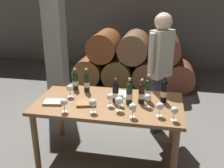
# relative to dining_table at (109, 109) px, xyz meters

# --- Properties ---
(ground_plane) EXTENTS (14.00, 14.00, 0.00)m
(ground_plane) POSITION_rel_dining_table_xyz_m (0.00, 0.00, -0.67)
(ground_plane) COLOR #66635E
(cellar_back_wall) EXTENTS (10.00, 0.24, 2.80)m
(cellar_back_wall) POSITION_rel_dining_table_xyz_m (0.00, 4.20, 0.73)
(cellar_back_wall) COLOR gray
(cellar_back_wall) RESTS_ON ground_plane
(barrel_stack) EXTENTS (2.49, 0.90, 1.15)m
(barrel_stack) POSITION_rel_dining_table_xyz_m (-0.00, 2.60, -0.13)
(barrel_stack) COLOR brown
(barrel_stack) RESTS_ON ground_plane
(stone_pillar) EXTENTS (0.32, 0.32, 2.60)m
(stone_pillar) POSITION_rel_dining_table_xyz_m (-1.30, 1.60, 0.63)
(stone_pillar) COLOR gray
(stone_pillar) RESTS_ON ground_plane
(dining_table) EXTENTS (1.70, 0.90, 0.76)m
(dining_table) POSITION_rel_dining_table_xyz_m (0.00, 0.00, 0.00)
(dining_table) COLOR brown
(dining_table) RESTS_ON ground_plane
(wine_bottle_0) EXTENTS (0.07, 0.07, 0.29)m
(wine_bottle_0) POSITION_rel_dining_table_xyz_m (0.37, 0.04, 0.22)
(wine_bottle_0) COLOR black
(wine_bottle_0) RESTS_ON dining_table
(wine_bottle_1) EXTENTS (0.07, 0.07, 0.29)m
(wine_bottle_1) POSITION_rel_dining_table_xyz_m (-0.50, 0.30, 0.22)
(wine_bottle_1) COLOR black
(wine_bottle_1) RESTS_ON dining_table
(wine_bottle_2) EXTENTS (0.07, 0.07, 0.29)m
(wine_bottle_2) POSITION_rel_dining_table_xyz_m (0.08, 0.02, 0.22)
(wine_bottle_2) COLOR black
(wine_bottle_2) RESTS_ON dining_table
(wine_bottle_3) EXTENTS (0.07, 0.07, 0.32)m
(wine_bottle_3) POSITION_rel_dining_table_xyz_m (0.63, 0.13, 0.23)
(wine_bottle_3) COLOR black
(wine_bottle_3) RESTS_ON dining_table
(wine_bottle_4) EXTENTS (0.07, 0.07, 0.32)m
(wine_bottle_4) POSITION_rel_dining_table_xyz_m (0.44, 0.13, 0.23)
(wine_bottle_4) COLOR #19381E
(wine_bottle_4) RESTS_ON dining_table
(wine_bottle_5) EXTENTS (0.07, 0.07, 0.31)m
(wine_bottle_5) POSITION_rel_dining_table_xyz_m (-0.34, 0.26, 0.22)
(wine_bottle_5) COLOR black
(wine_bottle_5) RESTS_ON dining_table
(wine_bottle_6) EXTENTS (0.07, 0.07, 0.31)m
(wine_bottle_6) POSITION_rel_dining_table_xyz_m (0.24, -0.01, 0.23)
(wine_bottle_6) COLOR #19381E
(wine_bottle_6) RESTS_ON dining_table
(wine_glass_0) EXTENTS (0.09, 0.09, 0.16)m
(wine_glass_0) POSITION_rel_dining_table_xyz_m (0.16, -0.20, 0.21)
(wine_glass_0) COLOR white
(wine_glass_0) RESTS_ON dining_table
(wine_glass_1) EXTENTS (0.08, 0.08, 0.15)m
(wine_glass_1) POSITION_rel_dining_table_xyz_m (0.73, -0.31, 0.20)
(wine_glass_1) COLOR white
(wine_glass_1) RESTS_ON dining_table
(wine_glass_2) EXTENTS (0.08, 0.08, 0.16)m
(wine_glass_2) POSITION_rel_dining_table_xyz_m (-0.49, 0.06, 0.20)
(wine_glass_2) COLOR white
(wine_glass_2) RESTS_ON dining_table
(wine_glass_3) EXTENTS (0.08, 0.08, 0.16)m
(wine_glass_3) POSITION_rel_dining_table_xyz_m (0.45, -0.05, 0.20)
(wine_glass_3) COLOR white
(wine_glass_3) RESTS_ON dining_table
(wine_glass_4) EXTENTS (0.08, 0.08, 0.15)m
(wine_glass_4) POSITION_rel_dining_table_xyz_m (-0.11, -0.29, 0.20)
(wine_glass_4) COLOR white
(wine_glass_4) RESTS_ON dining_table
(wine_glass_5) EXTENTS (0.08, 0.08, 0.16)m
(wine_glass_5) POSITION_rel_dining_table_xyz_m (0.59, -0.24, 0.20)
(wine_glass_5) COLOR white
(wine_glass_5) RESTS_ON dining_table
(wine_glass_6) EXTENTS (0.07, 0.07, 0.15)m
(wine_glass_6) POSITION_rel_dining_table_xyz_m (0.04, -0.10, 0.20)
(wine_glass_6) COLOR white
(wine_glass_6) RESTS_ON dining_table
(wine_glass_7) EXTENTS (0.08, 0.08, 0.16)m
(wine_glass_7) POSITION_rel_dining_table_xyz_m (0.31, -0.32, 0.20)
(wine_glass_7) COLOR white
(wine_glass_7) RESTS_ON dining_table
(wine_glass_8) EXTENTS (0.07, 0.07, 0.15)m
(wine_glass_8) POSITION_rel_dining_table_xyz_m (0.15, -0.07, 0.20)
(wine_glass_8) COLOR white
(wine_glass_8) RESTS_ON dining_table
(wine_glass_9) EXTENTS (0.08, 0.08, 0.15)m
(wine_glass_9) POSITION_rel_dining_table_xyz_m (-0.42, -0.34, 0.20)
(wine_glass_9) COLOR white
(wine_glass_9) RESTS_ON dining_table
(tasting_notebook) EXTENTS (0.25, 0.21, 0.03)m
(tasting_notebook) POSITION_rel_dining_table_xyz_m (-0.24, -0.12, 0.11)
(tasting_notebook) COLOR #936038
(tasting_notebook) RESTS_ON dining_table
(leather_ledger) EXTENTS (0.24, 0.19, 0.03)m
(leather_ledger) POSITION_rel_dining_table_xyz_m (-0.62, -0.16, 0.11)
(leather_ledger) COLOR #B2A893
(leather_ledger) RESTS_ON dining_table
(serving_plate) EXTENTS (0.24, 0.24, 0.01)m
(serving_plate) POSITION_rel_dining_table_xyz_m (0.11, 0.24, 0.10)
(serving_plate) COLOR white
(serving_plate) RESTS_ON dining_table
(sommelier_presenting) EXTENTS (0.34, 0.41, 1.72)m
(sommelier_presenting) POSITION_rel_dining_table_xyz_m (0.56, 0.75, 0.37)
(sommelier_presenting) COLOR #383842
(sommelier_presenting) RESTS_ON ground_plane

